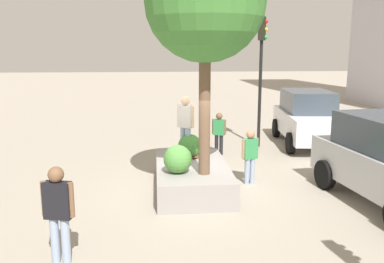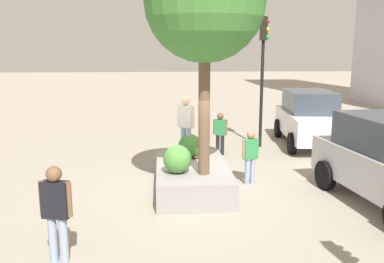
# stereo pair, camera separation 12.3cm
# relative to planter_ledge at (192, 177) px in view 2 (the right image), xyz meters

# --- Properties ---
(ground_plane) EXTENTS (120.00, 120.00, 0.00)m
(ground_plane) POSITION_rel_planter_ledge_xyz_m (0.18, 0.12, -0.34)
(ground_plane) COLOR #9E9384
(planter_ledge) EXTENTS (3.49, 1.89, 0.67)m
(planter_ledge) POSITION_rel_planter_ledge_xyz_m (0.00, 0.00, 0.00)
(planter_ledge) COLOR gray
(planter_ledge) RESTS_ON ground
(plaza_tree) EXTENTS (2.79, 2.79, 5.48)m
(plaza_tree) POSITION_rel_planter_ledge_xyz_m (0.83, 0.23, 4.39)
(plaza_tree) COLOR brown
(plaza_tree) RESTS_ON planter_ledge
(boxwood_shrub) EXTENTS (0.70, 0.70, 0.70)m
(boxwood_shrub) POSITION_rel_planter_ledge_xyz_m (0.71, -0.42, 0.69)
(boxwood_shrub) COLOR #4C8C3D
(boxwood_shrub) RESTS_ON planter_ledge
(hedge_clump) EXTENTS (0.67, 0.67, 0.67)m
(hedge_clump) POSITION_rel_planter_ledge_xyz_m (-0.75, 0.00, 0.67)
(hedge_clump) COLOR #3D7A33
(hedge_clump) RESTS_ON planter_ledge
(skateboard) EXTENTS (0.67, 0.75, 0.07)m
(skateboard) POSITION_rel_planter_ledge_xyz_m (-0.77, -0.11, 0.39)
(skateboard) COLOR brown
(skateboard) RESTS_ON planter_ledge
(skateboarder) EXTENTS (0.44, 0.46, 1.68)m
(skateboarder) POSITION_rel_planter_ledge_xyz_m (-0.77, -0.11, 1.38)
(skateboarder) COLOR #8C9EB7
(skateboarder) RESTS_ON skateboard
(police_car) EXTENTS (4.73, 2.54, 2.11)m
(police_car) POSITION_rel_planter_ledge_xyz_m (-4.86, 5.00, 0.74)
(police_car) COLOR white
(police_car) RESTS_ON ground
(traffic_light_median) EXTENTS (0.36, 0.37, 4.87)m
(traffic_light_median) POSITION_rel_planter_ledge_xyz_m (-4.64, 3.01, 2.96)
(traffic_light_median) COLOR black
(traffic_light_median) RESTS_ON ground
(pedestrian_crossing) EXTENTS (0.33, 0.47, 1.51)m
(pedestrian_crossing) POSITION_rel_planter_ledge_xyz_m (-3.54, 1.28, 0.54)
(pedestrian_crossing) COLOR black
(pedestrian_crossing) RESTS_ON ground
(passerby_with_bag) EXTENTS (0.29, 0.49, 1.52)m
(passerby_with_bag) POSITION_rel_planter_ledge_xyz_m (-0.27, 1.63, 0.54)
(passerby_with_bag) COLOR #8C9EB7
(passerby_with_bag) RESTS_ON ground
(bystander_watching) EXTENTS (0.30, 0.58, 1.75)m
(bystander_watching) POSITION_rel_planter_ledge_xyz_m (3.68, -2.63, 0.68)
(bystander_watching) COLOR #8C9EB7
(bystander_watching) RESTS_ON ground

